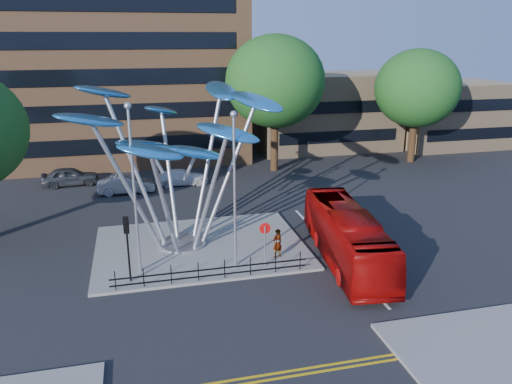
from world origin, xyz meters
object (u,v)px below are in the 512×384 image
object	(u,v)px
tree_right	(275,82)
leaf_sculpture	(176,131)
street_lamp_left	(133,175)
parked_car_left	(70,176)
pedestrian	(277,243)
street_lamp_right	(234,177)
no_entry_sign_island	(265,237)
red_bus	(347,236)
parked_car_right	(182,177)
parked_car_mid	(126,184)
traffic_light_island	(127,235)
tree_far	(417,89)

from	to	relation	value
tree_right	leaf_sculpture	size ratio (longest dim) A/B	0.95
street_lamp_left	parked_car_left	size ratio (longest dim) A/B	1.95
street_lamp_left	pedestrian	distance (m)	8.63
street_lamp_right	no_entry_sign_island	size ratio (longest dim) A/B	3.39
pedestrian	parked_car_left	distance (m)	21.97
red_bus	leaf_sculpture	bearing A→B (deg)	160.93
red_bus	parked_car_right	size ratio (longest dim) A/B	2.42
red_bus	parked_car_right	distance (m)	18.54
tree_right	pedestrian	bearing A→B (deg)	-105.23
parked_car_left	parked_car_mid	size ratio (longest dim) A/B	1.04
traffic_light_island	parked_car_right	bearing A→B (deg)	75.94
leaf_sculpture	no_entry_sign_island	distance (m)	7.71
street_lamp_right	leaf_sculpture	bearing A→B (deg)	124.91
tree_far	parked_car_right	distance (m)	23.81
tree_right	leaf_sculpture	world-z (taller)	tree_right
no_entry_sign_island	parked_car_mid	bearing A→B (deg)	115.15
leaf_sculpture	street_lamp_left	size ratio (longest dim) A/B	1.45
leaf_sculpture	parked_car_left	xyz separation A→B (m)	(-7.70, 14.66, -6.10)
street_lamp_right	red_bus	xyz separation A→B (m)	(6.10, -0.59, -3.62)
leaf_sculpture	street_lamp_left	world-z (taller)	leaf_sculpture
no_entry_sign_island	leaf_sculpture	bearing A→B (deg)	134.33
tree_far	red_bus	size ratio (longest dim) A/B	1.02
tree_far	parked_car_left	bearing A→B (deg)	-178.80
leaf_sculpture	parked_car_mid	bearing A→B (deg)	105.78
tree_far	street_lamp_left	world-z (taller)	tree_far
parked_car_left	parked_car_right	xyz separation A→B (m)	(9.00, -1.93, -0.13)
tree_far	street_lamp_right	size ratio (longest dim) A/B	1.30
tree_far	no_entry_sign_island	bearing A→B (deg)	-135.75
tree_right	street_lamp_right	world-z (taller)	tree_right
no_entry_sign_island	parked_car_left	bearing A→B (deg)	122.02
leaf_sculpture	red_bus	bearing A→B (deg)	-26.23
leaf_sculpture	red_bus	world-z (taller)	leaf_sculpture
traffic_light_island	parked_car_right	xyz separation A→B (m)	(4.23, 16.90, -1.98)
street_lamp_left	street_lamp_right	world-z (taller)	street_lamp_left
tree_right	pedestrian	size ratio (longest dim) A/B	7.21
tree_right	street_lamp_left	bearing A→B (deg)	-124.05
leaf_sculpture	parked_car_left	bearing A→B (deg)	117.72
street_lamp_left	parked_car_left	world-z (taller)	street_lamp_left
no_entry_sign_island	parked_car_right	world-z (taller)	no_entry_sign_island
red_bus	parked_car_right	xyz separation A→B (m)	(-7.37, 16.99, -0.84)
leaf_sculpture	traffic_light_island	size ratio (longest dim) A/B	3.71
tree_far	street_lamp_right	distance (m)	28.76
traffic_light_island	pedestrian	world-z (taller)	traffic_light_island
street_lamp_right	traffic_light_island	bearing A→B (deg)	-174.81
tree_right	street_lamp_left	size ratio (longest dim) A/B	1.38
tree_far	parked_car_left	distance (m)	32.40
tree_right	traffic_light_island	size ratio (longest dim) A/B	3.54
street_lamp_left	parked_car_mid	xyz separation A→B (m)	(-0.77, 14.50, -4.64)
street_lamp_left	traffic_light_island	world-z (taller)	street_lamp_left
parked_car_left	pedestrian	bearing A→B (deg)	-148.80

